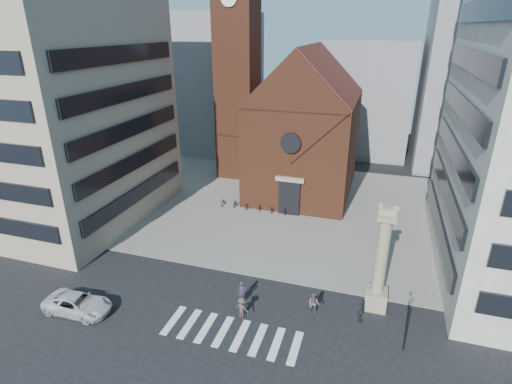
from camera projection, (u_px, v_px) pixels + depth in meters
ground at (239, 305)px, 30.75m from camera, size 120.00×120.00×0.00m
piazza at (293, 207)px, 47.46m from camera, size 46.00×30.00×0.05m
zebra_crossing at (232, 333)px, 27.95m from camera, size 10.20×3.20×0.01m
church at (306, 130)px, 49.71m from camera, size 12.00×16.65×18.00m
campanile at (237, 61)px, 52.11m from camera, size 5.50×5.50×31.20m
building_left at (51, 98)px, 41.21m from camera, size 18.00×20.00×26.00m
bg_block_left at (207, 83)px, 67.27m from camera, size 16.00×14.00×22.00m
bg_block_mid at (366, 98)px, 65.22m from camera, size 14.00×12.00×18.00m
bg_block_right at (482, 86)px, 56.98m from camera, size 16.00×14.00×24.00m
lion_column at (380, 269)px, 29.27m from camera, size 1.63×1.60×8.68m
traffic_light at (408, 323)px, 25.65m from camera, size 0.13×0.16×4.30m
white_car at (78, 304)px, 29.82m from camera, size 5.18×2.49×1.42m
pedestrian_0 at (242, 292)px, 30.77m from camera, size 0.75×0.57×1.86m
pedestrian_1 at (314, 304)px, 29.51m from camera, size 0.98×0.82×1.82m
pedestrian_2 at (360, 311)px, 28.75m from camera, size 0.79×1.14×1.79m
pedestrian_3 at (242, 308)px, 29.20m from camera, size 1.23×0.89×1.71m
scooter_0 at (223, 202)px, 47.71m from camera, size 0.69×1.57×0.80m
scooter_1 at (235, 203)px, 47.27m from camera, size 0.57×1.51×0.88m
scooter_2 at (247, 205)px, 46.86m from camera, size 0.69×1.57×0.80m
scooter_3 at (260, 207)px, 46.41m from camera, size 0.57×1.51×0.88m
scooter_4 at (272, 209)px, 46.00m from camera, size 0.69×1.57×0.80m
scooter_5 at (285, 210)px, 45.56m from camera, size 0.57×1.51×0.88m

